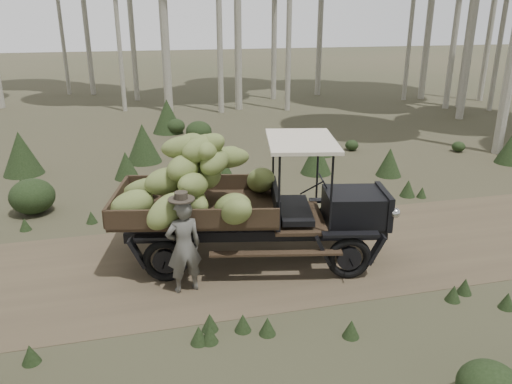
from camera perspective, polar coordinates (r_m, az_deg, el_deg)
ground at (r=10.26m, az=-0.35°, el=-7.68°), size 120.00×120.00×0.00m
dirt_track at (r=10.26m, az=-0.35°, el=-7.66°), size 70.00×4.00×0.01m
banana_truck at (r=9.62m, az=-3.84°, el=0.51°), size 5.70×3.02×2.73m
farmer at (r=8.87m, az=-8.26°, el=-6.08°), size 0.70×0.54×1.89m
undergrowth at (r=11.15m, az=-6.63°, el=-2.54°), size 25.13×22.78×1.39m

